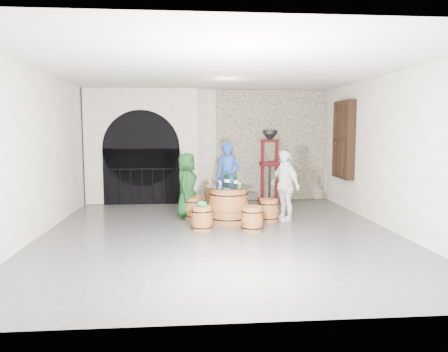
{
  "coord_description": "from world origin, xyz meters",
  "views": [
    {
      "loc": [
        -0.61,
        -8.29,
        2.05
      ],
      "look_at": [
        0.16,
        0.87,
        1.05
      ],
      "focal_mm": 34.0,
      "sensor_mm": 36.0,
      "label": 1
    }
  ],
  "objects": [
    {
      "name": "barrel_stool_right",
      "position": [
        1.18,
        1.02,
        0.25
      ],
      "size": [
        0.45,
        0.45,
        0.5
      ],
      "color": "brown",
      "rests_on": "ground"
    },
    {
      "name": "green_cap",
      "position": [
        -0.34,
        0.26,
        0.55
      ],
      "size": [
        0.25,
        0.21,
        0.11
      ],
      "color": "#0C8A40",
      "rests_on": "barrel_stool_near_left"
    },
    {
      "name": "ground",
      "position": [
        0.0,
        0.0,
        0.0
      ],
      "size": [
        8.0,
        8.0,
        0.0
      ],
      "primitive_type": "plane",
      "color": "#323134",
      "rests_on": "ground"
    },
    {
      "name": "ceiling",
      "position": [
        0.0,
        0.0,
        3.2
      ],
      "size": [
        8.0,
        8.0,
        0.0
      ],
      "primitive_type": "plane",
      "rotation": [
        3.14,
        0.0,
        0.0
      ],
      "color": "beige",
      "rests_on": "wall_back"
    },
    {
      "name": "side_barrel",
      "position": [
        0.05,
        2.95,
        0.35
      ],
      "size": [
        0.52,
        0.52,
        0.7
      ],
      "rotation": [
        0.0,
        0.0,
        -0.37
      ],
      "color": "brown",
      "rests_on": "ground"
    },
    {
      "name": "arched_opening",
      "position": [
        -1.9,
        3.74,
        1.58
      ],
      "size": [
        3.1,
        0.6,
        3.19
      ],
      "color": "silver",
      "rests_on": "ground"
    },
    {
      "name": "control_box",
      "position": [
        2.05,
        3.86,
        1.35
      ],
      "size": [
        0.18,
        0.1,
        0.22
      ],
      "primitive_type": "cube",
      "color": "silver",
      "rests_on": "wall_back"
    },
    {
      "name": "barrel_stool_left",
      "position": [
        -0.51,
        1.46,
        0.25
      ],
      "size": [
        0.45,
        0.45,
        0.5
      ],
      "color": "brown",
      "rests_on": "ground"
    },
    {
      "name": "person_white",
      "position": [
        1.55,
        1.05,
        0.8
      ],
      "size": [
        0.75,
        1.01,
        1.59
      ],
      "primitive_type": "imported",
      "rotation": [
        0.0,
        0.0,
        -1.12
      ],
      "color": "white",
      "rests_on": "ground"
    },
    {
      "name": "wine_bottle_center",
      "position": [
        0.41,
        0.85,
        0.95
      ],
      "size": [
        0.08,
        0.08,
        0.32
      ],
      "color": "black",
      "rests_on": "barrel_table"
    },
    {
      "name": "person_green",
      "position": [
        -0.66,
        1.55,
        0.76
      ],
      "size": [
        0.66,
        0.85,
        1.52
      ],
      "primitive_type": "imported",
      "rotation": [
        0.0,
        0.0,
        1.31
      ],
      "color": "#103915",
      "rests_on": "ground"
    },
    {
      "name": "wall_left",
      "position": [
        -3.5,
        0.0,
        1.6
      ],
      "size": [
        0.0,
        8.0,
        8.0
      ],
      "primitive_type": "plane",
      "rotation": [
        1.57,
        0.0,
        1.57
      ],
      "color": "silver",
      "rests_on": "ground"
    },
    {
      "name": "wall_right",
      "position": [
        3.5,
        0.0,
        1.6
      ],
      "size": [
        0.0,
        8.0,
        8.0
      ],
      "primitive_type": "plane",
      "rotation": [
        1.57,
        0.0,
        -1.57
      ],
      "color": "silver",
      "rests_on": "ground"
    },
    {
      "name": "stone_facing_panel",
      "position": [
        1.8,
        3.94,
        1.6
      ],
      "size": [
        3.2,
        0.12,
        3.18
      ],
      "primitive_type": "cube",
      "color": "#A29981",
      "rests_on": "ground"
    },
    {
      "name": "barrel_stool_near_left",
      "position": [
        -0.35,
        0.26,
        0.25
      ],
      "size": [
        0.45,
        0.45,
        0.5
      ],
      "color": "brown",
      "rests_on": "ground"
    },
    {
      "name": "tasting_glass_b",
      "position": [
        0.45,
        1.09,
        0.87
      ],
      "size": [
        0.05,
        0.05,
        0.1
      ],
      "primitive_type": null,
      "color": "#BF6025",
      "rests_on": "barrel_table"
    },
    {
      "name": "person_blue",
      "position": [
        0.35,
        2.04,
        0.88
      ],
      "size": [
        0.75,
        0.63,
        1.76
      ],
      "primitive_type": "imported",
      "rotation": [
        0.0,
        0.0,
        -0.38
      ],
      "color": "#1B3B99",
      "rests_on": "ground"
    },
    {
      "name": "barrel_stool_near_right",
      "position": [
        0.67,
        0.13,
        0.25
      ],
      "size": [
        0.45,
        0.45,
        0.5
      ],
      "color": "brown",
      "rests_on": "ground"
    },
    {
      "name": "corking_press",
      "position": [
        1.68,
        3.53,
        1.19
      ],
      "size": [
        0.87,
        0.55,
        2.04
      ],
      "rotation": [
        0.0,
        0.0,
        0.18
      ],
      "color": "#490C0E",
      "rests_on": "ground"
    },
    {
      "name": "wall_front",
      "position": [
        0.0,
        -4.0,
        1.6
      ],
      "size": [
        8.0,
        0.0,
        8.0
      ],
      "primitive_type": "plane",
      "rotation": [
        -1.57,
        0.0,
        0.0
      ],
      "color": "silver",
      "rests_on": "ground"
    },
    {
      "name": "barrel_table",
      "position": [
        0.26,
        0.96,
        0.41
      ],
      "size": [
        1.07,
        1.07,
        0.82
      ],
      "color": "brown",
      "rests_on": "ground"
    },
    {
      "name": "wine_bottle_right",
      "position": [
        0.23,
        1.08,
        0.95
      ],
      "size": [
        0.08,
        0.08,
        0.32
      ],
      "color": "black",
      "rests_on": "barrel_table"
    },
    {
      "name": "tasting_glass_c",
      "position": [
        0.09,
        1.19,
        0.87
      ],
      "size": [
        0.05,
        0.05,
        0.1
      ],
      "primitive_type": null,
      "color": "#BF6025",
      "rests_on": "barrel_table"
    },
    {
      "name": "shuttered_window",
      "position": [
        3.38,
        2.4,
        1.8
      ],
      "size": [
        0.23,
        1.1,
        2.0
      ],
      "color": "black",
      "rests_on": "wall_right"
    },
    {
      "name": "wine_bottle_left",
      "position": [
        0.26,
        1.03,
        0.95
      ],
      "size": [
        0.08,
        0.08,
        0.32
      ],
      "color": "black",
      "rests_on": "barrel_table"
    },
    {
      "name": "barrel_stool_far",
      "position": [
        0.34,
        1.88,
        0.25
      ],
      "size": [
        0.45,
        0.45,
        0.5
      ],
      "color": "brown",
      "rests_on": "ground"
    },
    {
      "name": "tasting_glass_f",
      "position": [
        -0.13,
        1.12,
        0.87
      ],
      "size": [
        0.05,
        0.05,
        0.1
      ],
      "primitive_type": null,
      "color": "#BF6025",
      "rests_on": "barrel_table"
    },
    {
      "name": "wall_back",
      "position": [
        0.0,
        4.0,
        1.6
      ],
      "size": [
        8.0,
        0.0,
        8.0
      ],
      "primitive_type": "plane",
      "rotation": [
        1.57,
        0.0,
        0.0
      ],
      "color": "silver",
      "rests_on": "ground"
    },
    {
      "name": "tasting_glass_a",
      "position": [
        0.08,
        0.83,
        0.87
      ],
      "size": [
        0.05,
        0.05,
        0.1
      ],
      "primitive_type": null,
      "color": "#BF6025",
      "rests_on": "barrel_table"
    },
    {
      "name": "tasting_glass_d",
      "position": [
        0.5,
        1.27,
        0.87
      ],
      "size": [
        0.05,
        0.05,
        0.1
      ],
      "primitive_type": null,
      "color": "#BF6025",
      "rests_on": "barrel_table"
    },
    {
      "name": "tasting_glass_e",
      "position": [
        0.49,
        0.74,
        0.87
      ],
      "size": [
        0.05,
        0.05,
        0.1
      ],
      "primitive_type": null,
      "color": "#BF6025",
      "rests_on": "barrel_table"
    }
  ]
}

